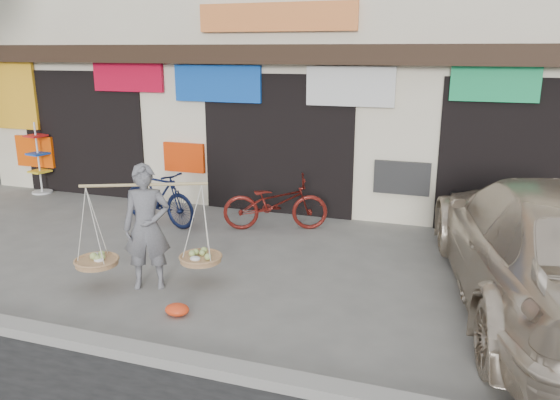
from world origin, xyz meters
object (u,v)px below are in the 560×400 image
(bike_2, at_px, (275,203))
(suv, at_px, (554,246))
(bike_1, at_px, (159,197))
(street_vendor, at_px, (147,232))
(display_rack, at_px, (39,165))

(bike_2, distance_m, suv, 4.65)
(bike_1, xyz_separation_m, bike_2, (2.12, 0.42, -0.03))
(suv, bearing_deg, bike_1, -22.07)
(bike_2, relative_size, suv, 0.31)
(street_vendor, bearing_deg, display_rack, 120.38)
(bike_1, distance_m, bike_2, 2.16)
(bike_1, height_order, bike_2, bike_1)
(bike_1, relative_size, suv, 0.29)
(street_vendor, xyz_separation_m, bike_2, (0.80, 2.89, -0.30))
(display_rack, bearing_deg, suv, -14.39)
(bike_1, relative_size, bike_2, 0.93)
(bike_2, distance_m, display_rack, 5.89)
(display_rack, bearing_deg, bike_2, -7.04)
(bike_1, height_order, suv, suv)
(bike_1, distance_m, suv, 6.54)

